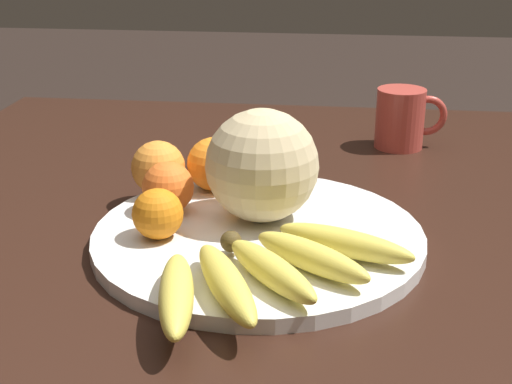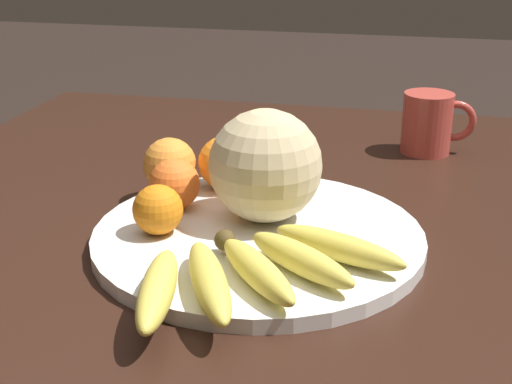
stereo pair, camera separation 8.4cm
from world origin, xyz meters
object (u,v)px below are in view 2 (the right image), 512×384
(orange_front_left, at_px, (174,184))
(kitchen_table, at_px, (266,291))
(melon, at_px, (267,166))
(orange_mid_center, at_px, (225,163))
(ceramic_mug, at_px, (429,123))
(banana_bunch, at_px, (251,269))
(orange_front_right, at_px, (158,210))
(fruit_bowl, at_px, (256,236))
(orange_back_left, at_px, (170,164))

(orange_front_left, bearing_deg, kitchen_table, 90.31)
(kitchen_table, xyz_separation_m, melon, (0.01, 0.00, 0.18))
(orange_mid_center, height_order, ceramic_mug, ceramic_mug)
(melon, relative_size, banana_bunch, 0.51)
(kitchen_table, distance_m, melon, 0.18)
(orange_front_left, distance_m, ceramic_mug, 0.48)
(melon, xyz_separation_m, ceramic_mug, (-0.36, 0.19, -0.04))
(kitchen_table, bearing_deg, melon, 22.93)
(banana_bunch, xyz_separation_m, orange_front_left, (-0.17, -0.14, 0.02))
(kitchen_table, distance_m, orange_front_left, 0.18)
(banana_bunch, bearing_deg, kitchen_table, 147.60)
(kitchen_table, relative_size, melon, 8.75)
(banana_bunch, bearing_deg, orange_front_right, -164.93)
(banana_bunch, relative_size, orange_front_left, 4.14)
(fruit_bowl, bearing_deg, banana_bunch, 10.86)
(banana_bunch, height_order, ceramic_mug, ceramic_mug)
(melon, xyz_separation_m, orange_front_right, (0.07, -0.12, -0.04))
(melon, height_order, orange_back_left, melon)
(orange_mid_center, bearing_deg, ceramic_mug, 135.31)
(fruit_bowl, height_order, orange_front_right, orange_front_right)
(kitchen_table, distance_m, banana_bunch, 0.22)
(kitchen_table, distance_m, orange_mid_center, 0.18)
(kitchen_table, xyz_separation_m, orange_back_left, (-0.06, -0.15, 0.14))
(banana_bunch, bearing_deg, fruit_bowl, 151.26)
(fruit_bowl, relative_size, melon, 2.86)
(fruit_bowl, distance_m, melon, 0.09)
(orange_back_left, bearing_deg, fruit_bowl, 53.86)
(kitchen_table, xyz_separation_m, banana_bunch, (0.17, 0.02, 0.12))
(kitchen_table, bearing_deg, banana_bunch, 7.21)
(fruit_bowl, relative_size, orange_front_right, 6.63)
(fruit_bowl, height_order, orange_mid_center, orange_mid_center)
(kitchen_table, bearing_deg, orange_front_right, -55.94)
(kitchen_table, xyz_separation_m, ceramic_mug, (-0.36, 0.20, 0.14))
(orange_front_right, distance_m, ceramic_mug, 0.54)
(banana_bunch, bearing_deg, ceramic_mug, 122.24)
(orange_front_right, bearing_deg, banana_bunch, 54.67)
(melon, distance_m, ceramic_mug, 0.41)
(orange_front_left, height_order, orange_back_left, orange_back_left)
(kitchen_table, bearing_deg, fruit_bowl, -3.52)
(orange_front_right, height_order, orange_back_left, orange_back_left)
(fruit_bowl, height_order, orange_back_left, orange_back_left)
(orange_front_left, bearing_deg, orange_back_left, -155.80)
(melon, bearing_deg, orange_back_left, -114.19)
(orange_front_left, bearing_deg, orange_front_right, 4.41)
(kitchen_table, height_order, orange_mid_center, orange_mid_center)
(kitchen_table, height_order, fruit_bowl, fruit_bowl)
(orange_front_left, xyz_separation_m, orange_mid_center, (-0.08, 0.04, 0.00))
(kitchen_table, relative_size, orange_mid_center, 16.59)
(orange_mid_center, bearing_deg, melon, 41.37)
(banana_bunch, relative_size, orange_front_right, 4.53)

